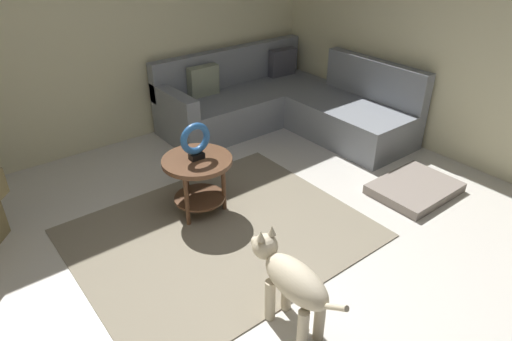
{
  "coord_description": "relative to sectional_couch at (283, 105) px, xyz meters",
  "views": [
    {
      "loc": [
        -1.48,
        -1.86,
        2.34
      ],
      "look_at": [
        0.45,
        0.6,
        0.55
      ],
      "focal_mm": 31.62,
      "sensor_mm": 36.0,
      "label": 1
    }
  ],
  "objects": [
    {
      "name": "ground_plane",
      "position": [
        -1.99,
        -2.02,
        -0.34
      ],
      "size": [
        6.0,
        6.0,
        0.1
      ],
      "primitive_type": "cube",
      "color": "silver"
    },
    {
      "name": "wall_back",
      "position": [
        -1.99,
        0.92,
        1.06
      ],
      "size": [
        6.0,
        0.12,
        2.7
      ],
      "primitive_type": "cube",
      "color": "beige",
      "rests_on": "ground_plane"
    },
    {
      "name": "wall_right",
      "position": [
        0.95,
        -2.02,
        1.06
      ],
      "size": [
        0.12,
        6.0,
        2.7
      ],
      "primitive_type": "cube",
      "color": "beige",
      "rests_on": "ground_plane"
    },
    {
      "name": "area_rug",
      "position": [
        -1.84,
        -1.32,
        -0.28
      ],
      "size": [
        2.3,
        1.9,
        0.01
      ],
      "primitive_type": "cube",
      "color": "gray",
      "rests_on": "ground_plane"
    },
    {
      "name": "sectional_couch",
      "position": [
        0.0,
        0.0,
        0.0
      ],
      "size": [
        2.2,
        2.25,
        0.88
      ],
      "color": "gray",
      "rests_on": "ground_plane"
    },
    {
      "name": "side_table",
      "position": [
        -1.79,
        -0.94,
        0.13
      ],
      "size": [
        0.6,
        0.6,
        0.54
      ],
      "color": "brown",
      "rests_on": "ground_plane"
    },
    {
      "name": "torus_sculpture",
      "position": [
        -1.79,
        -0.94,
        0.42
      ],
      "size": [
        0.28,
        0.08,
        0.33
      ],
      "color": "black",
      "rests_on": "side_table"
    },
    {
      "name": "dog_bed_mat",
      "position": [
        -0.01,
        -1.94,
        -0.24
      ],
      "size": [
        0.8,
        0.6,
        0.09
      ],
      "primitive_type": "cube",
      "color": "gray",
      "rests_on": "ground_plane"
    },
    {
      "name": "dog",
      "position": [
        -2.02,
        -2.39,
        0.09
      ],
      "size": [
        0.23,
        0.85,
        0.63
      ],
      "rotation": [
        0.0,
        0.0,
        6.27
      ],
      "color": "beige",
      "rests_on": "ground_plane"
    }
  ]
}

